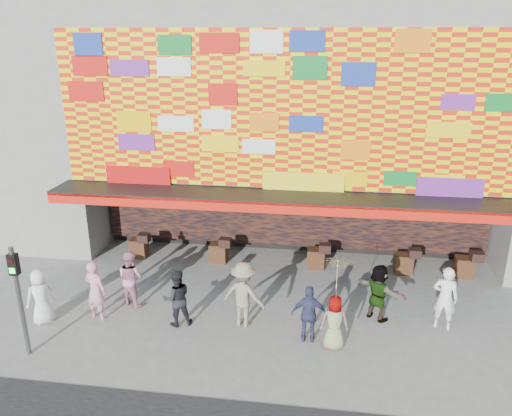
% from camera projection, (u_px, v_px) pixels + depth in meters
% --- Properties ---
extents(ground, '(90.00, 90.00, 0.00)m').
position_uv_depth(ground, '(273.00, 340.00, 13.49)').
color(ground, slate).
rests_on(ground, ground).
extents(shop_building, '(15.20, 9.40, 10.00)m').
position_uv_depth(shop_building, '(297.00, 104.00, 19.40)').
color(shop_building, gray).
rests_on(shop_building, ground).
extents(signal_left, '(0.22, 0.20, 3.00)m').
position_uv_depth(signal_left, '(18.00, 290.00, 12.29)').
color(signal_left, '#59595B').
rests_on(signal_left, ground).
extents(ped_a, '(0.93, 0.93, 1.63)m').
position_uv_depth(ped_a, '(41.00, 296.00, 14.07)').
color(ped_a, white).
rests_on(ped_a, ground).
extents(ped_b, '(0.75, 0.59, 1.80)m').
position_uv_depth(ped_b, '(95.00, 290.00, 14.23)').
color(ped_b, pink).
rests_on(ped_b, ground).
extents(ped_c, '(1.00, 0.91, 1.67)m').
position_uv_depth(ped_c, '(177.00, 298.00, 13.94)').
color(ped_c, black).
rests_on(ped_c, ground).
extents(ped_d, '(1.39, 1.04, 1.92)m').
position_uv_depth(ped_d, '(244.00, 295.00, 13.88)').
color(ped_d, gray).
rests_on(ped_d, ground).
extents(ped_e, '(0.97, 0.44, 1.63)m').
position_uv_depth(ped_e, '(309.00, 314.00, 13.18)').
color(ped_e, '#333659').
rests_on(ped_e, ground).
extents(ped_f, '(1.54, 1.37, 1.69)m').
position_uv_depth(ped_f, '(378.00, 292.00, 14.22)').
color(ped_f, gray).
rests_on(ped_f, ground).
extents(ped_g, '(0.76, 0.53, 1.50)m').
position_uv_depth(ped_g, '(334.00, 322.00, 12.92)').
color(ped_g, gray).
rests_on(ped_g, ground).
extents(ped_h, '(0.78, 0.62, 1.86)m').
position_uv_depth(ped_h, '(445.00, 298.00, 13.75)').
color(ped_h, silver).
rests_on(ped_h, ground).
extents(ped_i, '(1.03, 0.92, 1.73)m').
position_uv_depth(ped_i, '(131.00, 278.00, 15.02)').
color(ped_i, '#C47F98').
rests_on(ped_i, ground).
extents(parasol, '(1.09, 1.11, 1.80)m').
position_uv_depth(parasol, '(337.00, 275.00, 12.47)').
color(parasol, '#FCD29E').
rests_on(parasol, ground).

